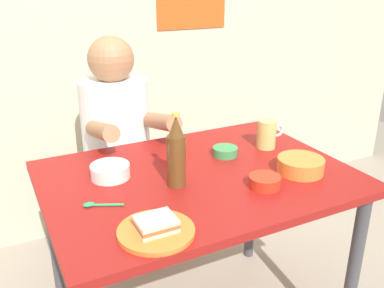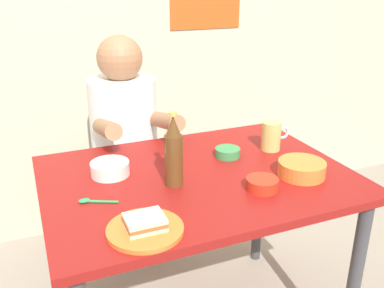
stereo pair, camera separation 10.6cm
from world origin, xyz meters
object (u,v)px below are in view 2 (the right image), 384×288
person_seated (124,121)px  beer_bottle (174,153)px  beer_mug (272,136)px  soup_bowl_orange (302,168)px  plate_orange (145,230)px  stool (128,197)px  sandwich (145,222)px  dining_table (197,197)px

person_seated → beer_bottle: person_seated is taller
beer_mug → soup_bowl_orange: size_ratio=0.74×
beer_bottle → soup_bowl_orange: 0.47m
beer_mug → plate_orange: bearing=-149.5°
stool → plate_orange: bearing=-100.3°
sandwich → person_seated: bearing=79.6°
beer_mug → soup_bowl_orange: (-0.03, -0.26, -0.03)m
plate_orange → beer_bottle: 0.32m
dining_table → soup_bowl_orange: soup_bowl_orange is taller
stool → beer_bottle: (0.01, -0.67, 0.51)m
beer_bottle → stool: bearing=90.9°
soup_bowl_orange → person_seated: bearing=120.7°
beer_mug → beer_bottle: (-0.48, -0.14, 0.06)m
beer_mug → soup_bowl_orange: bearing=-97.5°
stool → soup_bowl_orange: 1.00m
sandwich → beer_bottle: size_ratio=0.42×
dining_table → sandwich: 0.42m
person_seated → beer_mug: 0.72m
dining_table → person_seated: bearing=100.7°
stool → plate_orange: (-0.17, -0.92, 0.40)m
dining_table → plate_orange: plate_orange is taller
dining_table → person_seated: size_ratio=1.53×
plate_orange → soup_bowl_orange: size_ratio=1.29×
beer_mug → person_seated: bearing=133.6°
plate_orange → soup_bowl_orange: bearing=12.0°
dining_table → plate_orange: (-0.28, -0.29, 0.10)m
dining_table → stool: bearing=100.5°
plate_orange → stool: bearing=79.7°
person_seated → sandwich: (-0.17, -0.91, 0.01)m
beer_mug → stool: bearing=132.9°
dining_table → sandwich: size_ratio=10.00×
sandwich → plate_orange: bearing=0.0°
dining_table → sandwich: bearing=-134.6°
plate_orange → beer_mug: size_ratio=1.75×
plate_orange → beer_mug: bearing=30.5°
person_seated → stool: bearing=90.0°
beer_bottle → sandwich: bearing=-126.0°
stool → person_seated: size_ratio=0.63×
dining_table → stool: size_ratio=2.44×
dining_table → beer_bottle: 0.24m
beer_bottle → beer_mug: bearing=16.6°
person_seated → beer_bottle: (0.01, -0.66, 0.09)m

